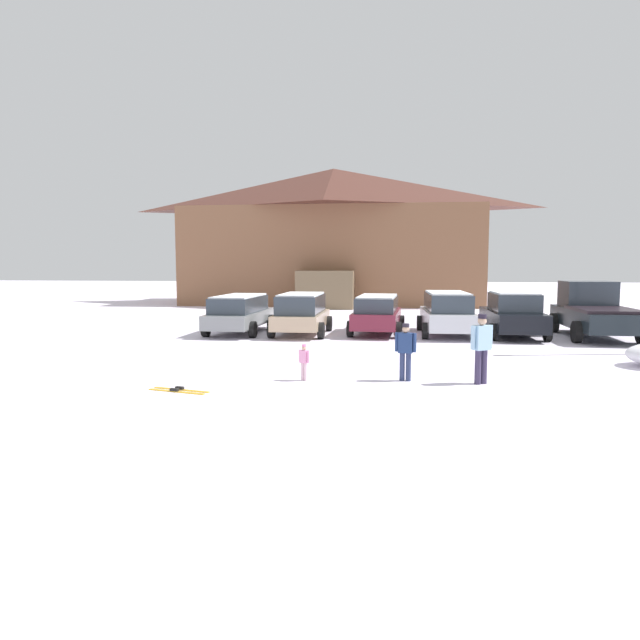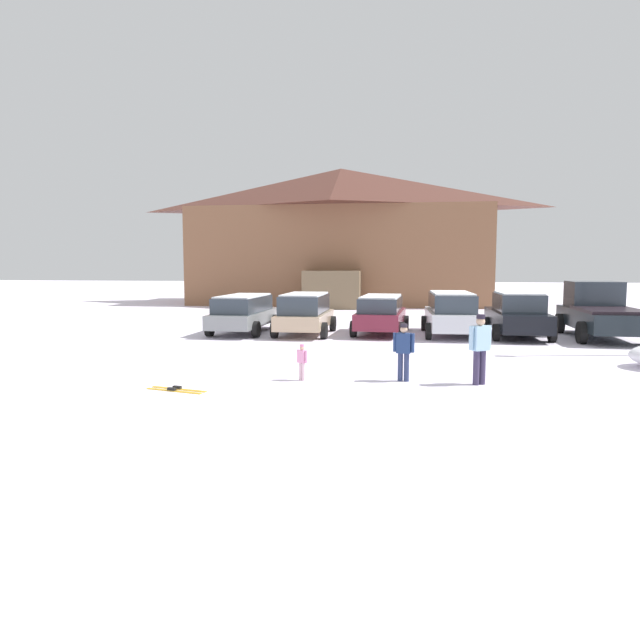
# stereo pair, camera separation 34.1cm
# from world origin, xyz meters

# --- Properties ---
(ground) EXTENTS (160.00, 160.00, 0.00)m
(ground) POSITION_xyz_m (0.00, 0.00, 0.00)
(ground) COLOR white
(ski_lodge) EXTENTS (21.03, 11.07, 9.58)m
(ski_lodge) POSITION_xyz_m (-1.61, 31.29, 4.86)
(ski_lodge) COLOR brown
(ski_lodge) RESTS_ON ground
(parked_grey_wagon) EXTENTS (2.28, 4.78, 1.57)m
(parked_grey_wagon) POSITION_xyz_m (-3.92, 12.95, 0.85)
(parked_grey_wagon) COLOR gray
(parked_grey_wagon) RESTS_ON ground
(parked_beige_suv) EXTENTS (2.23, 4.19, 1.66)m
(parked_beige_suv) POSITION_xyz_m (-1.32, 12.69, 0.90)
(parked_beige_suv) COLOR tan
(parked_beige_suv) RESTS_ON ground
(parked_maroon_van) EXTENTS (2.34, 4.49, 1.56)m
(parked_maroon_van) POSITION_xyz_m (1.71, 13.34, 0.85)
(parked_maroon_van) COLOR maroon
(parked_maroon_van) RESTS_ON ground
(parked_silver_wagon) EXTENTS (2.17, 4.66, 1.73)m
(parked_silver_wagon) POSITION_xyz_m (4.49, 13.18, 0.93)
(parked_silver_wagon) COLOR silver
(parked_silver_wagon) RESTS_ON ground
(parked_black_sedan) EXTENTS (2.23, 4.58, 1.75)m
(parked_black_sedan) POSITION_xyz_m (7.00, 12.98, 0.88)
(parked_black_sedan) COLOR black
(parked_black_sedan) RESTS_ON ground
(pickup_truck) EXTENTS (2.63, 5.44, 2.15)m
(pickup_truck) POSITION_xyz_m (10.09, 13.16, 0.99)
(pickup_truck) COLOR #1B2429
(pickup_truck) RESTS_ON ground
(skier_child_in_pink_snowsuit) EXTENTS (0.29, 0.22, 0.89)m
(skier_child_in_pink_snowsuit) POSITION_xyz_m (0.02, 3.70, 0.50)
(skier_child_in_pink_snowsuit) COLOR beige
(skier_child_in_pink_snowsuit) RESTS_ON ground
(skier_adult_in_blue_parka) EXTENTS (0.55, 0.41, 1.67)m
(skier_adult_in_blue_parka) POSITION_xyz_m (4.25, 3.76, 0.94)
(skier_adult_in_blue_parka) COLOR #38304E
(skier_adult_in_blue_parka) RESTS_ON ground
(skier_teen_in_navy_coat) EXTENTS (0.51, 0.27, 1.41)m
(skier_teen_in_navy_coat) POSITION_xyz_m (2.48, 3.93, 0.79)
(skier_teen_in_navy_coat) COLOR navy
(skier_teen_in_navy_coat) RESTS_ON ground
(pair_of_skis) EXTENTS (1.46, 0.65, 0.08)m
(pair_of_skis) POSITION_xyz_m (-2.63, 2.23, 0.02)
(pair_of_skis) COLOR gold
(pair_of_skis) RESTS_ON ground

